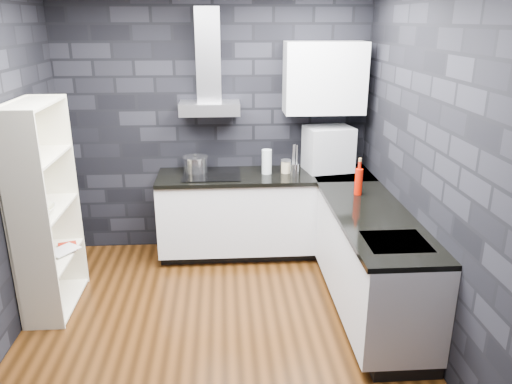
{
  "coord_description": "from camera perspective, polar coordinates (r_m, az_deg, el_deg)",
  "views": [
    {
      "loc": [
        0.08,
        -3.58,
        2.4
      ],
      "look_at": [
        0.35,
        0.45,
        1.0
      ],
      "focal_mm": 35.0,
      "sensor_mm": 36.0,
      "label": 1
    }
  ],
  "objects": [
    {
      "name": "utensil_crock",
      "position": [
        5.08,
        4.39,
        2.58
      ],
      "size": [
        0.12,
        0.12,
        0.12
      ],
      "primitive_type": "cylinder",
      "rotation": [
        0.0,
        0.0,
        0.38
      ],
      "color": "silver",
      "rests_on": "counter_back_top"
    },
    {
      "name": "storage_jar",
      "position": [
        5.16,
        3.44,
        2.87
      ],
      "size": [
        0.13,
        0.13,
        0.12
      ],
      "primitive_type": "cylinder",
      "rotation": [
        0.0,
        0.0,
        0.34
      ],
      "color": "tan",
      "rests_on": "counter_back_top"
    },
    {
      "name": "counter_right_cab",
      "position": [
        4.33,
        13.08,
        -7.76
      ],
      "size": [
        0.6,
        1.8,
        0.76
      ],
      "primitive_type": "cube",
      "color": "silver",
      "rests_on": "ground"
    },
    {
      "name": "counter_corner_top",
      "position": [
        5.26,
        9.76,
        2.02
      ],
      "size": [
        0.62,
        0.62,
        0.04
      ],
      "primitive_type": "cube",
      "color": "black",
      "rests_on": "counter_right_cab"
    },
    {
      "name": "red_bottle",
      "position": [
        4.58,
        11.63,
        1.15
      ],
      "size": [
        0.07,
        0.07,
        0.24
      ],
      "primitive_type": "cylinder",
      "rotation": [
        0.0,
        0.0,
        0.02
      ],
      "color": "#AF1203",
      "rests_on": "counter_right_top"
    },
    {
      "name": "pot",
      "position": [
        5.18,
        -6.94,
        3.11
      ],
      "size": [
        0.27,
        0.27,
        0.14
      ],
      "primitive_type": "cylinder",
      "rotation": [
        0.0,
        0.0,
        0.12
      ],
      "color": "silver",
      "rests_on": "cooktop"
    },
    {
      "name": "toekick_right",
      "position": [
        4.55,
        13.16,
        -12.57
      ],
      "size": [
        0.5,
        1.78,
        0.1
      ],
      "primitive_type": "cube",
      "color": "black",
      "rests_on": "ground"
    },
    {
      "name": "book_red",
      "position": [
        4.75,
        -21.79,
        -4.99
      ],
      "size": [
        0.15,
        0.07,
        0.21
      ],
      "primitive_type": "imported",
      "rotation": [
        0.0,
        0.0,
        0.34
      ],
      "color": "maroon",
      "rests_on": "bookshelf"
    },
    {
      "name": "hood_body",
      "position": [
        5.09,
        -5.31,
        9.52
      ],
      "size": [
        0.6,
        0.34,
        0.12
      ],
      "primitive_type": "cube",
      "color": "#B7B6BC",
      "rests_on": "wall_back"
    },
    {
      "name": "ground",
      "position": [
        4.32,
        -4.39,
        -14.76
      ],
      "size": [
        3.2,
        3.2,
        0.0
      ],
      "primitive_type": "plane",
      "color": "#40220C"
    },
    {
      "name": "cooktop",
      "position": [
        5.11,
        -5.12,
        2.03
      ],
      "size": [
        0.58,
        0.5,
        0.01
      ],
      "primitive_type": "cube",
      "color": "black",
      "rests_on": "counter_back_top"
    },
    {
      "name": "wall_right",
      "position": [
        4.04,
        18.82,
        3.0
      ],
      "size": [
        0.05,
        3.2,
        2.7
      ],
      "primitive_type": "cube",
      "color": "black",
      "rests_on": "ground"
    },
    {
      "name": "fruit_bowl",
      "position": [
        4.42,
        -23.43,
        -1.88
      ],
      "size": [
        0.28,
        0.28,
        0.06
      ],
      "primitive_type": "imported",
      "rotation": [
        0.0,
        0.0,
        0.18
      ],
      "color": "white",
      "rests_on": "bookshelf"
    },
    {
      "name": "counter_back_cab",
      "position": [
        5.27,
        1.01,
        -2.28
      ],
      "size": [
        2.2,
        0.6,
        0.76
      ],
      "primitive_type": "cube",
      "color": "silver",
      "rests_on": "ground"
    },
    {
      "name": "bookshelf",
      "position": [
        4.52,
        -22.98,
        -1.88
      ],
      "size": [
        0.41,
        0.83,
        1.8
      ],
      "primitive_type": "cube",
      "rotation": [
        0.0,
        0.0,
        0.08
      ],
      "color": "beige",
      "rests_on": "ground"
    },
    {
      "name": "toekick_back",
      "position": [
        5.47,
        0.95,
        -6.32
      ],
      "size": [
        2.18,
        0.5,
        0.1
      ],
      "primitive_type": "cube",
      "color": "black",
      "rests_on": "ground"
    },
    {
      "name": "sink_rim",
      "position": [
        3.73,
        15.71,
        -5.51
      ],
      "size": [
        0.44,
        0.4,
        0.01
      ],
      "primitive_type": "cube",
      "color": "#B7B6BC",
      "rests_on": "counter_right_top"
    },
    {
      "name": "counter_back_top",
      "position": [
        5.12,
        1.05,
        1.85
      ],
      "size": [
        2.2,
        0.62,
        0.04
      ],
      "primitive_type": "cube",
      "color": "black",
      "rests_on": "counter_back_cab"
    },
    {
      "name": "wall_front",
      "position": [
        2.23,
        -5.51,
        -9.22
      ],
      "size": [
        3.2,
        0.05,
        2.7
      ],
      "primitive_type": "cube",
      "color": "black",
      "rests_on": "ground"
    },
    {
      "name": "hood_chimney",
      "position": [
        5.1,
        -5.48,
        15.31
      ],
      "size": [
        0.24,
        0.2,
        0.9
      ],
      "primitive_type": "cube",
      "color": "#B7B6BC",
      "rests_on": "hood_body"
    },
    {
      "name": "upper_cabinet",
      "position": [
        5.14,
        7.83,
        12.8
      ],
      "size": [
        0.8,
        0.35,
        0.7
      ],
      "primitive_type": "cube",
      "color": "silver",
      "rests_on": "wall_back"
    },
    {
      "name": "book_second",
      "position": [
        4.75,
        -21.93,
        -4.71
      ],
      "size": [
        0.16,
        0.13,
        0.25
      ],
      "primitive_type": "imported",
      "rotation": [
        0.0,
        0.0,
        -0.64
      ],
      "color": "#B2B2B2",
      "rests_on": "bookshelf"
    },
    {
      "name": "appliance_garage",
      "position": [
        5.25,
        8.25,
        4.87
      ],
      "size": [
        0.52,
        0.44,
        0.47
      ],
      "primitive_type": "cube",
      "rotation": [
        0.0,
        0.0,
        0.17
      ],
      "color": "#A1A4A9",
      "rests_on": "counter_back_top"
    },
    {
      "name": "glass_vase",
      "position": [
        5.11,
        1.23,
        3.48
      ],
      "size": [
        0.13,
        0.13,
        0.25
      ],
      "primitive_type": "cylinder",
      "rotation": [
        0.0,
        0.0,
        0.31
      ],
      "color": "silver",
      "rests_on": "counter_back_top"
    },
    {
      "name": "counter_right_top",
      "position": [
        4.17,
        13.36,
        -2.85
      ],
      "size": [
        0.62,
        1.8,
        0.04
      ],
      "primitive_type": "cube",
      "color": "black",
      "rests_on": "counter_right_cab"
    },
    {
      "name": "wall_back",
      "position": [
        5.31,
        -4.66,
        7.65
      ],
      "size": [
        3.2,
        0.05,
        2.7
      ],
      "primitive_type": "cube",
      "color": "black",
      "rests_on": "ground"
    }
  ]
}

